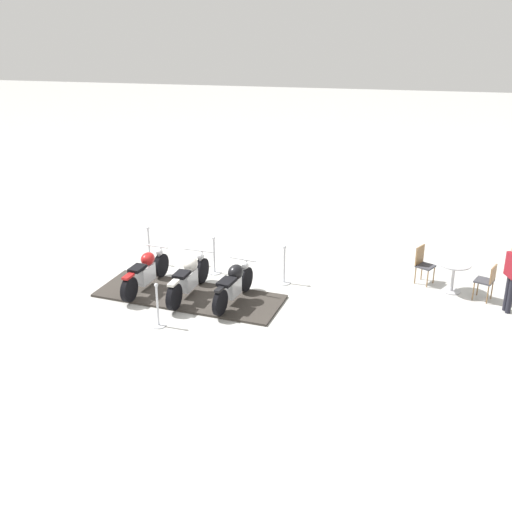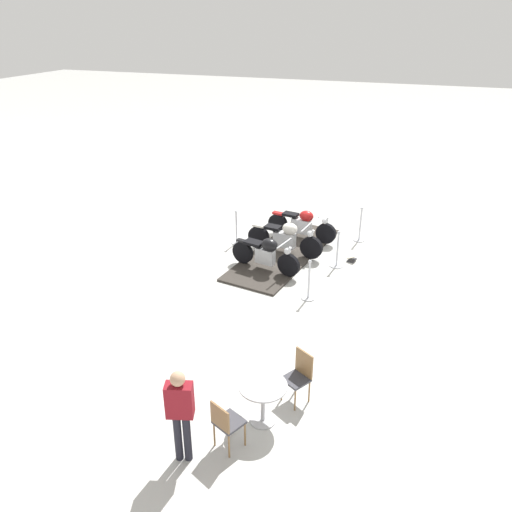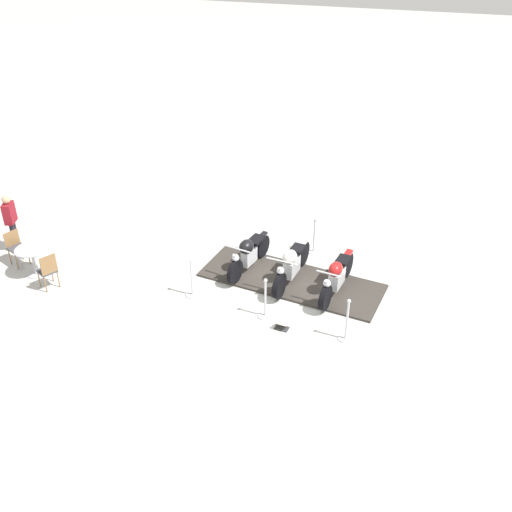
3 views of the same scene
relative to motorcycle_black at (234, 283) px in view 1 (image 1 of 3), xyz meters
name	(u,v)px [view 1 (image 1 of 3)]	position (x,y,z in m)	size (l,w,h in m)	color
ground_plane	(189,297)	(1.16, -0.14, -0.53)	(80.00, 80.00, 0.00)	silver
display_platform	(189,296)	(1.16, -0.14, -0.51)	(4.54, 1.62, 0.06)	#38332D
motorcycle_black	(234,283)	(0.00, 0.00, 0.00)	(0.76, 2.00, 0.90)	black
motorcycle_cream	(189,277)	(1.16, -0.18, -0.02)	(0.80, 2.25, 0.93)	black
motorcycle_maroon	(146,271)	(2.31, -0.35, -0.03)	(0.64, 2.18, 0.90)	black
stanchion_right_rear	(149,251)	(2.83, -1.99, -0.18)	(0.32, 0.32, 1.07)	silver
stanchion_left_mid	(158,312)	(1.40, 1.41, -0.20)	(0.33, 0.33, 1.04)	silver
stanchion_right_mid	(214,262)	(0.92, -1.70, -0.23)	(0.36, 0.36, 1.03)	silver
stanchion_right_front	(284,272)	(-0.98, -1.40, -0.22)	(0.34, 0.34, 1.03)	silver
info_placard	(201,264)	(1.41, -2.03, -0.47)	(0.34, 0.28, 0.20)	#333338
cafe_table	(454,270)	(-5.14, -1.70, 0.04)	(0.80, 0.80, 0.76)	#B7B7BC
cafe_chair_near_table	(423,263)	(-4.43, -2.12, 0.02)	(0.55, 0.55, 0.97)	olive
cafe_chair_across_table	(487,280)	(-5.88, -1.36, 0.00)	(0.53, 0.53, 0.91)	olive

